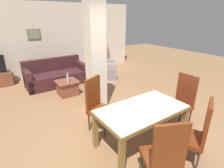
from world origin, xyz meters
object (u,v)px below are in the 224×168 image
dining_chair_head_right (182,100)px  dining_chair_near_left (164,154)px  dining_chair_near_right (196,132)px  coffee_table (67,88)px  dining_chair_far_left (98,103)px  bottle (68,78)px  sofa (56,76)px  floor_lamp (103,37)px  armchair (104,70)px  dining_table (142,116)px

dining_chair_head_right → dining_chair_near_left: bearing=118.1°
dining_chair_near_right → coffee_table: bearing=74.7°
dining_chair_near_left → coffee_table: bearing=113.9°
dining_chair_head_right → coffee_table: (-1.47, 2.83, -0.35)m
dining_chair_far_left → bottle: 1.88m
sofa → floor_lamp: (2.41, 0.75, 1.09)m
floor_lamp → bottle: bearing=-141.9°
armchair → coffee_table: bearing=-35.6°
dining_chair_head_right → bottle: 3.11m
dining_table → dining_chair_far_left: 0.95m
dining_chair_head_right → dining_table: bearing=90.0°
dining_chair_far_left → bottle: size_ratio=3.82×
armchair → dining_table: bearing=10.2°
dining_chair_near_left → coffee_table: (0.08, 3.65, -0.35)m
sofa → bottle: size_ratio=6.78×
floor_lamp → dining_table: bearing=-114.4°
sofa → armchair: bearing=168.7°
dining_chair_head_right → dining_chair_near_right: 1.10m
sofa → coffee_table: 1.06m
armchair → coffee_table: size_ratio=1.89×
dining_table → coffee_table: 2.87m
dining_chair_near_right → dining_chair_far_left: (-0.78, 1.66, 0.00)m
armchair → dining_chair_far_left: bearing=-2.0°
dining_chair_head_right → sofa: (-1.46, 3.88, -0.28)m
sofa → floor_lamp: floor_lamp is taller
sofa → coffee_table: size_ratio=3.22×
dining_chair_far_left → sofa: 3.03m
dining_chair_far_left → floor_lamp: floor_lamp is taller
dining_chair_far_left → floor_lamp: (2.49, 3.77, 0.81)m
dining_chair_far_left → floor_lamp: bearing=-147.7°
coffee_table → bottle: (0.01, -0.08, 0.32)m
dining_chair_head_right → dining_chair_near_right: bearing=135.9°
dining_chair_near_left → dining_chair_head_right: same height
dining_table → floor_lamp: (2.10, 4.63, 0.80)m
dining_table → dining_chair_near_right: 0.88m
armchair → dining_chair_near_right: bearing=18.7°
coffee_table → floor_lamp: bearing=36.8°
dining_chair_head_right → sofa: 4.15m
dining_chair_near_right → armchair: bearing=50.5°
dining_chair_head_right → dining_chair_far_left: 1.77m
dining_table → armchair: bearing=68.2°
coffee_table → bottle: bearing=-83.6°
dining_chair_far_left → dining_table: bearing=90.0°
dining_table → armchair: 3.82m
dining_chair_head_right → sofa: dining_chair_head_right is taller
dining_chair_head_right → armchair: bearing=-4.1°
dining_chair_near_left → armchair: (1.80, 4.36, -0.29)m
dining_chair_far_left → bottle: dining_chair_far_left is taller
dining_table → sofa: (-0.30, 3.88, -0.29)m
coffee_table → sofa: bearing=89.7°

